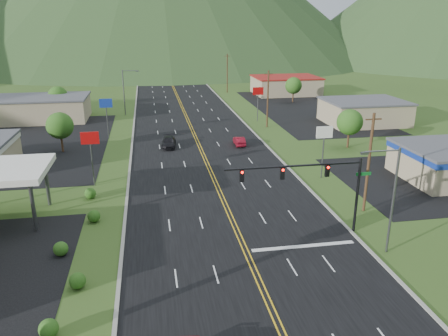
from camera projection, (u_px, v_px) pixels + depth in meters
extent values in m
cylinder|color=black|center=(357.00, 195.00, 38.69)|extent=(0.24, 0.24, 7.00)
cylinder|color=black|center=(294.00, 166.00, 36.71)|extent=(12.00, 0.18, 0.18)
cube|color=#0C591E|center=(364.00, 174.00, 38.11)|extent=(1.40, 0.06, 0.30)
cube|color=black|center=(327.00, 171.00, 37.40)|extent=(0.35, 0.28, 1.05)
sphere|color=#FF0C05|center=(328.00, 167.00, 37.12)|extent=(0.22, 0.22, 0.22)
cube|color=black|center=(282.00, 173.00, 36.74)|extent=(0.35, 0.28, 1.05)
sphere|color=#FF0C05|center=(283.00, 170.00, 36.46)|extent=(0.22, 0.22, 0.22)
cube|color=black|center=(242.00, 176.00, 36.17)|extent=(0.35, 0.28, 1.05)
sphere|color=#FF0C05|center=(242.00, 172.00, 35.89)|extent=(0.22, 0.22, 0.22)
cylinder|color=#59595E|center=(393.00, 202.00, 34.80)|extent=(0.20, 0.20, 9.00)
cylinder|color=#59595E|center=(382.00, 151.00, 33.18)|extent=(2.88, 0.12, 0.12)
cube|color=#59595E|center=(365.00, 153.00, 32.98)|extent=(0.60, 0.25, 0.18)
cylinder|color=#59595E|center=(124.00, 93.00, 86.94)|extent=(0.20, 0.20, 9.00)
cylinder|color=#59595E|center=(130.00, 71.00, 85.79)|extent=(2.88, 0.12, 0.12)
cube|color=#59595E|center=(137.00, 71.00, 86.06)|extent=(0.60, 0.25, 0.18)
cylinder|color=#59595E|center=(33.00, 206.00, 39.03)|extent=(0.36, 0.36, 5.00)
cylinder|color=#59595E|center=(47.00, 182.00, 44.63)|extent=(0.36, 0.36, 5.00)
cube|color=tan|center=(39.00, 109.00, 83.24)|extent=(18.00, 11.00, 4.20)
cube|color=#4C4C51|center=(37.00, 98.00, 82.51)|extent=(18.40, 11.40, 0.30)
cube|color=tan|center=(364.00, 112.00, 80.92)|extent=(14.00, 11.00, 4.00)
cube|color=#4C4C51|center=(365.00, 101.00, 80.23)|extent=(14.40, 11.40, 0.30)
cube|color=tan|center=(286.00, 86.00, 112.88)|extent=(16.00, 12.00, 4.20)
cube|color=maroon|center=(286.00, 77.00, 112.16)|extent=(16.40, 12.40, 0.30)
cylinder|color=#59595E|center=(93.00, 165.00, 49.94)|extent=(0.16, 0.16, 5.00)
cube|color=#A4090A|center=(90.00, 138.00, 48.91)|extent=(2.00, 0.18, 1.40)
cylinder|color=#59595E|center=(107.00, 123.00, 70.46)|extent=(0.16, 0.16, 5.00)
cube|color=navy|center=(106.00, 103.00, 69.44)|extent=(2.00, 0.18, 1.40)
cylinder|color=#59595E|center=(323.00, 158.00, 52.48)|extent=(0.16, 0.16, 5.00)
cube|color=white|center=(325.00, 132.00, 51.45)|extent=(2.00, 0.18, 1.40)
cylinder|color=#59595E|center=(258.00, 108.00, 82.33)|extent=(0.16, 0.16, 5.00)
cube|color=#A4090A|center=(258.00, 91.00, 81.30)|extent=(2.00, 0.18, 1.40)
cylinder|color=#382314|center=(62.00, 142.00, 63.28)|extent=(0.30, 0.30, 3.00)
sphere|color=#225017|center=(60.00, 126.00, 62.51)|extent=(3.84, 3.84, 3.84)
cylinder|color=#382314|center=(59.00, 108.00, 87.65)|extent=(0.30, 0.30, 3.00)
sphere|color=#225017|center=(58.00, 96.00, 86.88)|extent=(3.84, 3.84, 3.84)
cylinder|color=#382314|center=(348.00, 138.00, 65.46)|extent=(0.30, 0.30, 3.00)
sphere|color=#225017|center=(350.00, 122.00, 64.69)|extent=(3.84, 3.84, 3.84)
cylinder|color=#382314|center=(293.00, 96.00, 101.55)|extent=(0.30, 0.30, 3.00)
sphere|color=#225017|center=(293.00, 86.00, 100.78)|extent=(3.84, 3.84, 3.84)
cylinder|color=#382314|center=(369.00, 164.00, 42.43)|extent=(0.28, 0.28, 10.00)
cube|color=#382314|center=(374.00, 119.00, 41.01)|extent=(1.60, 0.12, 0.12)
cylinder|color=#382314|center=(268.00, 99.00, 76.94)|extent=(0.28, 0.28, 10.00)
cube|color=#382314|center=(269.00, 74.00, 75.52)|extent=(1.60, 0.12, 0.12)
cylinder|color=#382314|center=(227.00, 73.00, 114.25)|extent=(0.28, 0.28, 10.00)
cube|color=#382314|center=(227.00, 56.00, 112.83)|extent=(1.60, 0.12, 0.12)
cylinder|color=#382314|center=(207.00, 60.00, 151.56)|extent=(0.28, 0.28, 10.00)
cube|color=#382314|center=(206.00, 47.00, 150.14)|extent=(1.60, 0.12, 0.12)
imported|color=black|center=(169.00, 142.00, 65.90)|extent=(2.51, 5.11, 1.43)
imported|color=maroon|center=(239.00, 141.00, 66.84)|extent=(1.50, 4.03, 1.31)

